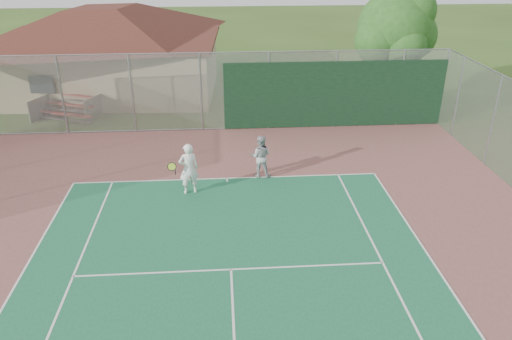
{
  "coord_description": "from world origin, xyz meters",
  "views": [
    {
      "loc": [
        -0.12,
        -4.45,
        8.08
      ],
      "look_at": [
        0.88,
        9.35,
        1.52
      ],
      "focal_mm": 35.0,
      "sensor_mm": 36.0,
      "label": 1
    }
  ],
  "objects_px": {
    "bleachers": "(68,107)",
    "player_grey_back": "(260,157)",
    "tree": "(397,30)",
    "player_white_front": "(188,169)",
    "clubhouse": "(105,42)"
  },
  "relations": [
    {
      "from": "tree",
      "to": "player_white_front",
      "type": "height_order",
      "value": "tree"
    },
    {
      "from": "bleachers",
      "to": "tree",
      "type": "relative_size",
      "value": 0.56
    },
    {
      "from": "tree",
      "to": "player_white_front",
      "type": "distance_m",
      "value": 13.4
    },
    {
      "from": "clubhouse",
      "to": "player_white_front",
      "type": "relative_size",
      "value": 7.26
    },
    {
      "from": "tree",
      "to": "player_grey_back",
      "type": "distance_m",
      "value": 10.92
    },
    {
      "from": "bleachers",
      "to": "player_grey_back",
      "type": "xyz_separation_m",
      "value": [
        8.74,
        -7.19,
        0.25
      ]
    },
    {
      "from": "tree",
      "to": "bleachers",
      "type": "bearing_deg",
      "value": -178.54
    },
    {
      "from": "bleachers",
      "to": "clubhouse",
      "type": "bearing_deg",
      "value": 97.08
    },
    {
      "from": "clubhouse",
      "to": "tree",
      "type": "xyz_separation_m",
      "value": [
        14.75,
        -3.95,
        1.12
      ]
    },
    {
      "from": "bleachers",
      "to": "tree",
      "type": "xyz_separation_m",
      "value": [
        15.94,
        0.41,
        3.36
      ]
    },
    {
      "from": "clubhouse",
      "to": "tree",
      "type": "distance_m",
      "value": 15.31
    },
    {
      "from": "clubhouse",
      "to": "bleachers",
      "type": "xyz_separation_m",
      "value": [
        -1.2,
        -4.35,
        -2.24
      ]
    },
    {
      "from": "bleachers",
      "to": "player_white_front",
      "type": "relative_size",
      "value": 1.82
    },
    {
      "from": "bleachers",
      "to": "player_grey_back",
      "type": "relative_size",
      "value": 2.08
    },
    {
      "from": "clubhouse",
      "to": "bleachers",
      "type": "height_order",
      "value": "clubhouse"
    }
  ]
}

